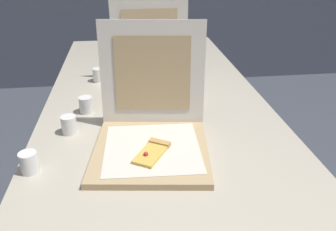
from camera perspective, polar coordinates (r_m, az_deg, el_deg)
table at (r=1.48m, az=-1.62°, el=-0.48°), size 0.97×2.34×0.73m
pizza_box_front at (r=1.17m, az=-2.79°, el=-2.84°), size 0.43×0.46×0.40m
pizza_box_middle at (r=1.66m, az=-2.35°, el=6.56°), size 0.39×0.39×0.40m
cup_white_far at (r=1.78m, az=-11.50°, el=6.63°), size 0.06×0.06×0.07m
cup_white_near_left at (r=1.15m, az=-22.12°, el=-7.24°), size 0.06×0.06×0.07m
cup_white_mid at (r=1.46m, az=-13.50°, el=1.75°), size 0.06×0.06×0.07m
cup_white_near_center at (r=1.32m, az=-16.14°, el=-1.49°), size 0.06×0.06×0.07m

